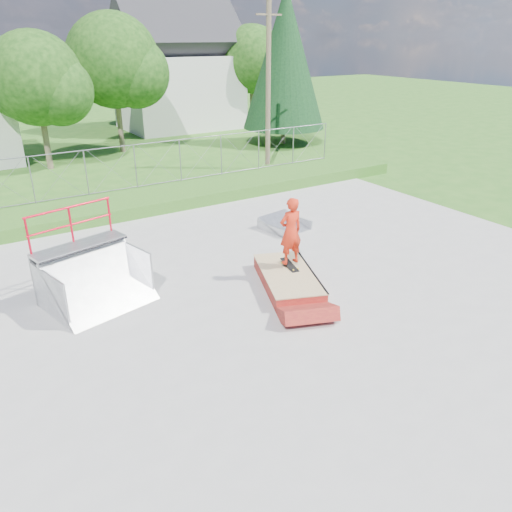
{
  "coord_description": "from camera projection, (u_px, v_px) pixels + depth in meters",
  "views": [
    {
      "loc": [
        -6.58,
        -9.21,
        6.32
      ],
      "look_at": [
        -0.29,
        0.75,
        1.1
      ],
      "focal_mm": 35.0,
      "sensor_mm": 36.0,
      "label": 1
    }
  ],
  "objects": [
    {
      "name": "chain_link_fence",
      "position": [
        135.0,
        166.0,
        20.45
      ],
      "size": [
        20.0,
        0.06,
        1.8
      ],
      "primitive_type": null,
      "color": "gray",
      "rests_on": "grass_berm"
    },
    {
      "name": "skateboard",
      "position": [
        290.0,
        265.0,
        13.88
      ],
      "size": [
        0.34,
        0.82,
        0.13
      ],
      "primitive_type": "cube",
      "rotation": [
        0.14,
        0.0,
        -0.15
      ],
      "color": "black",
      "rests_on": "grind_box"
    },
    {
      "name": "skater",
      "position": [
        291.0,
        234.0,
        13.5
      ],
      "size": [
        0.7,
        0.48,
        1.88
      ],
      "primitive_type": "imported",
      "rotation": [
        0.0,
        0.0,
        3.1
      ],
      "color": "red",
      "rests_on": "grind_box"
    },
    {
      "name": "tree_back_mid",
      "position": [
        119.0,
        77.0,
        35.51
      ],
      "size": [
        4.08,
        3.84,
        5.7
      ],
      "color": "brown",
      "rests_on": "ground"
    },
    {
      "name": "tree_left_near",
      "position": [
        42.0,
        82.0,
        24.11
      ],
      "size": [
        4.76,
        4.48,
        6.65
      ],
      "color": "brown",
      "rests_on": "ground"
    },
    {
      "name": "quarter_pipe",
      "position": [
        94.0,
        261.0,
        12.36
      ],
      "size": [
        2.81,
        2.54,
        2.39
      ],
      "primitive_type": null,
      "rotation": [
        0.0,
        0.0,
        0.24
      ],
      "color": "#95969C",
      "rests_on": "concrete_pad"
    },
    {
      "name": "grind_box",
      "position": [
        288.0,
        280.0,
        13.63
      ],
      "size": [
        2.27,
        3.11,
        0.42
      ],
      "rotation": [
        0.0,
        0.0,
        -0.36
      ],
      "color": "maroon",
      "rests_on": "concrete_pad"
    },
    {
      "name": "grass_berm",
      "position": [
        147.0,
        200.0,
        20.14
      ],
      "size": [
        24.0,
        3.0,
        0.5
      ],
      "primitive_type": "cube",
      "color": "#2B601B",
      "rests_on": "ground"
    },
    {
      "name": "gable_house",
      "position": [
        178.0,
        73.0,
        35.83
      ],
      "size": [
        8.4,
        6.08,
        8.94
      ],
      "color": "silver",
      "rests_on": "ground"
    },
    {
      "name": "tree_center",
      "position": [
        120.0,
        64.0,
        27.61
      ],
      "size": [
        5.44,
        5.12,
        7.6
      ],
      "color": "brown",
      "rests_on": "ground"
    },
    {
      "name": "concrete_pad",
      "position": [
        281.0,
        302.0,
        12.89
      ],
      "size": [
        20.0,
        16.0,
        0.04
      ],
      "primitive_type": "cube",
      "color": "gray",
      "rests_on": "ground"
    },
    {
      "name": "conifer_tree",
      "position": [
        285.0,
        59.0,
        29.84
      ],
      "size": [
        5.04,
        5.04,
        9.1
      ],
      "color": "brown",
      "rests_on": "ground"
    },
    {
      "name": "flat_bank_ramp",
      "position": [
        285.0,
        224.0,
        17.62
      ],
      "size": [
        1.62,
        1.69,
        0.42
      ],
      "primitive_type": null,
      "rotation": [
        0.0,
        0.0,
        0.19
      ],
      "color": "#95969C",
      "rests_on": "concrete_pad"
    },
    {
      "name": "utility_pole",
      "position": [
        268.0,
        88.0,
        24.21
      ],
      "size": [
        0.24,
        0.24,
        8.0
      ],
      "primitive_type": "cylinder",
      "color": "brown",
      "rests_on": "ground"
    },
    {
      "name": "ground",
      "position": [
        281.0,
        302.0,
        12.89
      ],
      "size": [
        120.0,
        120.0,
        0.0
      ],
      "primitive_type": "plane",
      "color": "#2B601B",
      "rests_on": "ground"
    },
    {
      "name": "tree_right_far",
      "position": [
        256.0,
        62.0,
        36.43
      ],
      "size": [
        5.1,
        4.8,
        7.12
      ],
      "color": "brown",
      "rests_on": "ground"
    }
  ]
}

